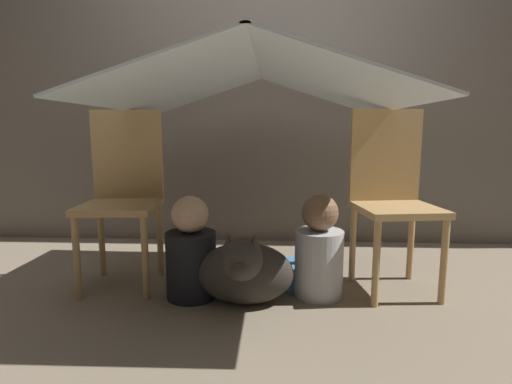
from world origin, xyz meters
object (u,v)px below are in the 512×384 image
person_front (191,254)px  person_second (319,252)px  chair_right (392,192)px  chair_left (123,190)px  dog (244,271)px

person_front → person_second: (0.67, 0.04, 0.01)m
chair_right → chair_left: bearing=171.9°
person_front → person_second: person_second is taller
chair_left → chair_right: size_ratio=1.00×
chair_right → person_front: chair_right is taller
chair_right → person_front: bearing=-177.3°
person_front → dog: bearing=-20.5°
person_front → dog: (0.29, -0.11, -0.05)m
chair_left → dog: bearing=-27.7°
chair_left → person_front: chair_left is taller
person_front → person_second: size_ratio=0.99×
chair_right → person_second: bearing=-166.6°
dog → person_front: bearing=159.5°
chair_right → dog: size_ratio=2.02×
dog → chair_left: bearing=156.3°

